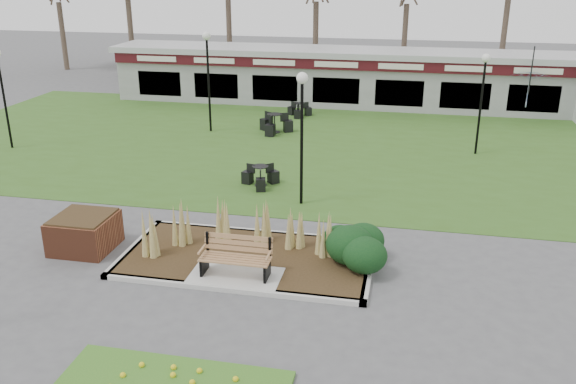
% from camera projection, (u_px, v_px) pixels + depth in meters
% --- Properties ---
extents(ground, '(100.00, 100.00, 0.00)m').
position_uv_depth(ground, '(234.00, 283.00, 14.53)').
color(ground, '#515154').
rests_on(ground, ground).
extents(lawn, '(34.00, 16.00, 0.02)m').
position_uv_depth(lawn, '(315.00, 144.00, 25.52)').
color(lawn, '#355B1C').
rests_on(lawn, ground).
extents(planting_bed, '(6.75, 3.40, 1.27)m').
position_uv_depth(planting_bed, '(297.00, 249.00, 15.40)').
color(planting_bed, '#322514').
rests_on(planting_bed, ground).
extents(park_bench, '(1.70, 0.66, 0.93)m').
position_uv_depth(park_bench, '(236.00, 256.00, 14.55)').
color(park_bench, olive).
rests_on(park_bench, ground).
extents(brick_planter, '(1.50, 1.50, 0.95)m').
position_uv_depth(brick_planter, '(84.00, 232.00, 16.11)').
color(brick_planter, brown).
rests_on(brick_planter, ground).
extents(food_pavilion, '(24.60, 3.40, 2.90)m').
position_uv_depth(food_pavilion, '(340.00, 76.00, 32.29)').
color(food_pavilion, gray).
rests_on(food_pavilion, ground).
extents(lamp_post_near_right, '(0.34, 0.34, 4.15)m').
position_uv_depth(lamp_post_near_right, '(302.00, 110.00, 18.20)').
color(lamp_post_near_right, black).
rests_on(lamp_post_near_right, ground).
extents(lamp_post_mid_left, '(0.33, 0.33, 4.02)m').
position_uv_depth(lamp_post_mid_left, '(0.00, 77.00, 24.00)').
color(lamp_post_mid_left, black).
rests_on(lamp_post_mid_left, ground).
extents(lamp_post_mid_right, '(0.33, 0.33, 3.94)m').
position_uv_depth(lamp_post_mid_right, '(483.00, 82.00, 23.24)').
color(lamp_post_mid_right, black).
rests_on(lamp_post_mid_right, ground).
extents(lamp_post_far_left, '(0.36, 0.36, 4.39)m').
position_uv_depth(lamp_post_far_left, '(208.00, 60.00, 26.37)').
color(lamp_post_far_left, black).
rests_on(lamp_post_far_left, ground).
extents(bistro_set_a, '(1.59, 1.45, 0.85)m').
position_uv_depth(bistro_set_a, '(275.00, 126.00, 27.15)').
color(bistro_set_a, black).
rests_on(bistro_set_a, ground).
extents(bistro_set_b, '(1.24, 1.09, 0.66)m').
position_uv_depth(bistro_set_b, '(299.00, 112.00, 30.04)').
color(bistro_set_b, black).
rests_on(bistro_set_b, ground).
extents(bistro_set_c, '(1.28, 1.28, 0.70)m').
position_uv_depth(bistro_set_c, '(261.00, 179.00, 20.71)').
color(bistro_set_c, black).
rests_on(bistro_set_c, ground).
extents(patio_umbrella, '(2.56, 2.58, 2.43)m').
position_uv_depth(patio_umbrella, '(529.00, 89.00, 28.73)').
color(patio_umbrella, black).
rests_on(patio_umbrella, ground).
extents(car_silver, '(3.70, 1.54, 1.25)m').
position_uv_depth(car_silver, '(178.00, 67.00, 40.52)').
color(car_silver, '#A2A3A7').
rests_on(car_silver, ground).
extents(car_black, '(4.46, 2.10, 1.41)m').
position_uv_depth(car_black, '(157.00, 66.00, 40.28)').
color(car_black, black).
rests_on(car_black, ground).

